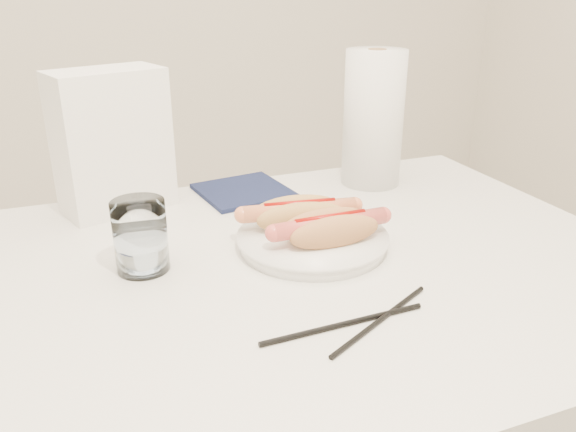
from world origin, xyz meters
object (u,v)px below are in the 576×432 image
object	(u,v)px
hotdog_right	(330,229)
paper_towel_roll	(373,119)
table	(263,303)
napkin_box	(112,142)
water_glass	(141,236)
plate	(312,242)
hotdog_left	(300,214)

from	to	relation	value
hotdog_right	paper_towel_roll	xyz separation A→B (m)	(0.22, 0.28, 0.09)
table	napkin_box	xyz separation A→B (m)	(-0.17, 0.33, 0.19)
hotdog_right	napkin_box	world-z (taller)	napkin_box
hotdog_right	napkin_box	distance (m)	0.44
table	hotdog_right	world-z (taller)	hotdog_right
table	water_glass	distance (m)	0.21
table	water_glass	xyz separation A→B (m)	(-0.17, 0.06, 0.11)
plate	hotdog_right	distance (m)	0.05
table	hotdog_right	xyz separation A→B (m)	(0.11, 0.01, 0.10)
hotdog_left	table	bearing A→B (deg)	-131.51
water_glass	hotdog_left	bearing A→B (deg)	3.45
hotdog_left	paper_towel_roll	size ratio (longest dim) A/B	0.70
water_glass	paper_towel_roll	xyz separation A→B (m)	(0.50, 0.22, 0.08)
plate	napkin_box	world-z (taller)	napkin_box
plate	napkin_box	distance (m)	0.41
plate	paper_towel_roll	xyz separation A→B (m)	(0.24, 0.25, 0.13)
table	napkin_box	world-z (taller)	napkin_box
water_glass	plate	bearing A→B (deg)	-4.93
table	water_glass	size ratio (longest dim) A/B	11.09
paper_towel_roll	hotdog_right	bearing A→B (deg)	-128.93
table	hotdog_left	xyz separation A→B (m)	(0.09, 0.08, 0.10)
hotdog_left	napkin_box	bearing A→B (deg)	144.62
hotdog_left	water_glass	distance (m)	0.26
table	plate	xyz separation A→B (m)	(0.10, 0.04, 0.07)
hotdog_left	napkin_box	world-z (taller)	napkin_box
hotdog_right	hotdog_left	bearing A→B (deg)	107.42
water_glass	paper_towel_roll	size ratio (longest dim) A/B	0.40
hotdog_left	paper_towel_roll	world-z (taller)	paper_towel_roll
napkin_box	paper_towel_roll	size ratio (longest dim) A/B	0.94
table	hotdog_right	distance (m)	0.15
water_glass	paper_towel_roll	world-z (taller)	paper_towel_roll
hotdog_left	paper_towel_roll	bearing A→B (deg)	48.55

